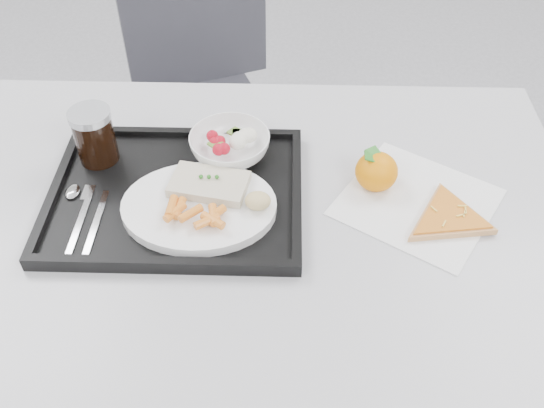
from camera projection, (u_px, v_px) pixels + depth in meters
table at (247, 236)px, 1.12m from camera, size 1.20×0.80×0.75m
chair at (195, 81)px, 1.75m from camera, size 0.55×0.56×0.93m
tray at (176, 195)px, 1.09m from camera, size 0.45×0.35×0.03m
dinner_plate at (199, 207)px, 1.05m from camera, size 0.27×0.27×0.02m
fish_fillet at (209, 184)px, 1.06m from camera, size 0.15×0.11×0.03m
bread_roll at (258, 201)px, 1.03m from camera, size 0.06×0.05×0.03m
salad_bowl at (230, 146)px, 1.15m from camera, size 0.15×0.15×0.05m
cola_glass at (94, 135)px, 1.12m from camera, size 0.08×0.08×0.11m
cutlery at (83, 209)px, 1.06m from camera, size 0.08×0.17×0.01m
napkin at (417, 202)px, 1.09m from camera, size 0.34×0.34×0.00m
tangerine at (376, 171)px, 1.10m from camera, size 0.09×0.09×0.07m
pizza_slice at (448, 218)px, 1.05m from camera, size 0.26×0.26×0.02m
carrot_pile at (195, 214)px, 1.01m from camera, size 0.11×0.07×0.02m
salad_contents at (234, 140)px, 1.14m from camera, size 0.10×0.08×0.03m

